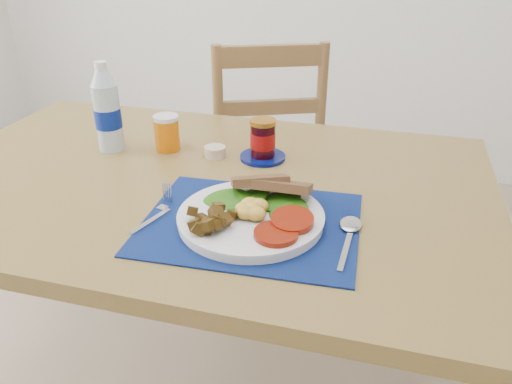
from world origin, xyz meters
TOP-DOWN VIEW (x-y plane):
  - table at (0.00, 0.20)m, footprint 1.40×0.90m
  - chair_far at (-0.02, 0.94)m, footprint 0.55×0.54m
  - placemat at (0.18, 0.03)m, footprint 0.45×0.36m
  - breakfast_plate at (0.18, 0.02)m, footprint 0.30×0.30m
  - fork at (-0.02, 0.01)m, footprint 0.04×0.16m
  - spoon at (0.38, 0.04)m, footprint 0.04×0.19m
  - water_bottle at (-0.30, 0.30)m, footprint 0.07×0.07m
  - juice_glass at (-0.14, 0.34)m, footprint 0.07×0.07m
  - ramekin at (-0.00, 0.33)m, footprint 0.06×0.06m
  - jam_on_saucer at (0.12, 0.35)m, footprint 0.12×0.12m

SIDE VIEW (x-z plane):
  - chair_far at x=-0.02m, z-range 0.01..1.16m
  - table at x=0.00m, z-range 0.29..1.04m
  - placemat at x=0.18m, z-range 0.75..0.75m
  - fork at x=-0.02m, z-range 0.75..0.76m
  - spoon at x=0.38m, z-range 0.75..0.76m
  - ramekin at x=0.00m, z-range 0.75..0.78m
  - breakfast_plate at x=0.18m, z-range 0.74..0.81m
  - juice_glass at x=-0.14m, z-range 0.75..0.84m
  - jam_on_saucer at x=0.12m, z-range 0.74..0.85m
  - water_bottle at x=-0.30m, z-range 0.74..0.98m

